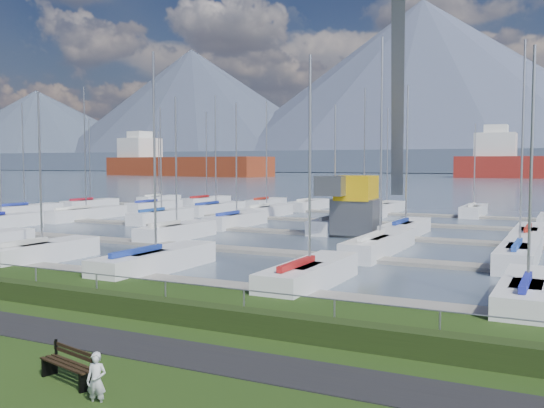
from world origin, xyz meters
The scene contains 11 objects.
path centered at (0.00, -3.00, 0.01)m, with size 160.00×2.00×0.04m, color black.
water centered at (0.00, 260.00, -0.40)m, with size 800.00×540.00×0.20m, color #48576A.
hedge centered at (0.00, -0.40, 0.35)m, with size 80.00×0.70×0.70m, color #202F11.
fence centered at (0.00, 0.00, 1.20)m, with size 0.04×0.04×80.00m, color gray.
foothill centered at (0.00, 330.00, 6.00)m, with size 900.00×80.00×12.00m, color #455166.
docks centered at (0.00, 26.00, -0.22)m, with size 90.00×41.60×0.25m.
bench_right centered at (3.62, -5.94, 0.42)m, with size 1.85×0.83×0.85m.
person centered at (5.03, -6.57, 0.62)m, with size 0.45×0.30×1.24m, color silver.
crane centered at (0.17, 27.83, 5.33)m, with size 5.92×13.23×22.35m.
cargo_ship_west centered at (-135.24, 194.60, 3.77)m, with size 81.10×30.78×21.50m.
sailboat_fleet centered at (-2.02, 28.93, 5.36)m, with size 75.38×49.70×13.13m.
Camera 1 is at (14.08, -16.26, 5.15)m, focal length 40.00 mm.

